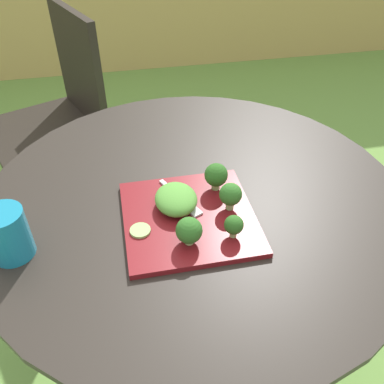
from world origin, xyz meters
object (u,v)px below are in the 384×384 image
(patio_chair, at_px, (61,105))
(salad_plate, at_px, (189,217))
(fork, at_px, (183,201))
(drinking_glass, at_px, (8,236))

(patio_chair, height_order, salad_plate, patio_chair)
(patio_chair, height_order, fork, patio_chair)
(drinking_glass, bearing_deg, salad_plate, 4.04)
(patio_chair, bearing_deg, fork, -69.41)
(drinking_glass, distance_m, fork, 0.37)
(drinking_glass, xyz_separation_m, fork, (0.36, 0.07, -0.03))
(salad_plate, relative_size, drinking_glass, 2.63)
(drinking_glass, bearing_deg, patio_chair, 89.54)
(patio_chair, xyz_separation_m, salad_plate, (0.36, -0.99, 0.19))
(patio_chair, height_order, drinking_glass, patio_chair)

